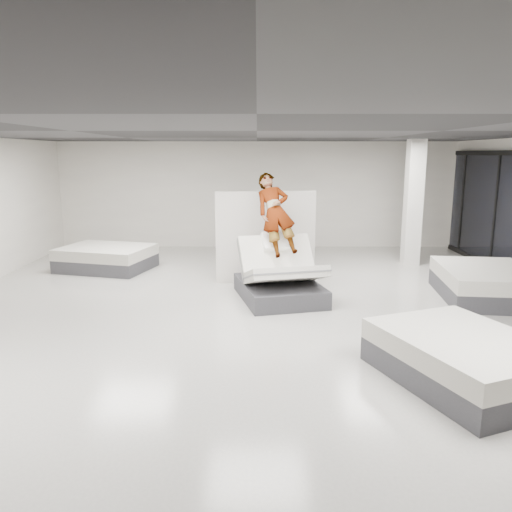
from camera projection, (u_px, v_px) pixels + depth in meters
The scene contains 9 objects.
room at pixel (257, 229), 8.34m from camera, with size 14.00×14.04×3.20m.
hero_bed at pixel (280, 280), 9.84m from camera, with size 1.88×2.24×1.31m.
person at pixel (276, 232), 9.98m from camera, with size 0.66×0.43×1.81m, color slate.
remote at pixel (291, 246), 9.74m from camera, with size 0.05×0.14×0.03m, color black.
divider_panel at pixel (266, 237), 11.12m from camera, with size 2.23×0.10×2.03m, color silver.
flat_bed_right_far at pixel (486, 283), 9.92m from camera, with size 1.93×2.43×0.62m.
flat_bed_right_near at pixel (464, 359), 6.29m from camera, with size 2.32×2.63×0.60m.
flat_bed_left_far at pixel (106, 258), 12.42m from camera, with size 2.43×2.06×0.58m.
column at pixel (413, 203), 12.74m from camera, with size 0.40×0.40×3.20m, color silver.
Camera 1 is at (0.00, -8.26, 2.84)m, focal length 35.00 mm.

